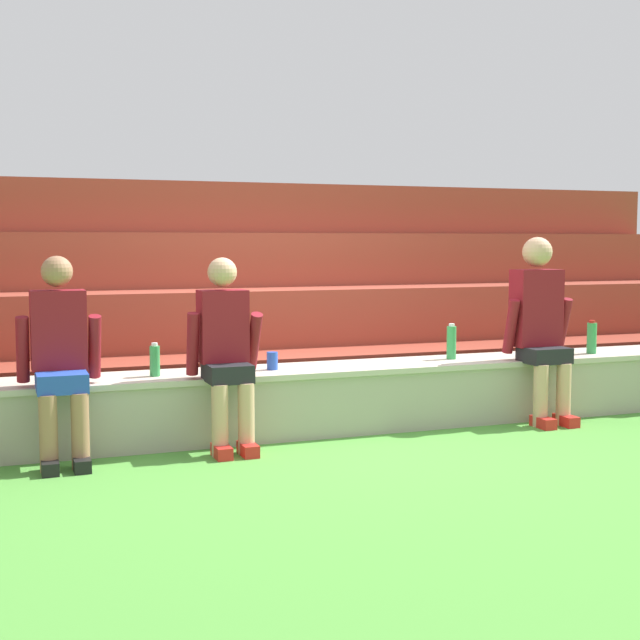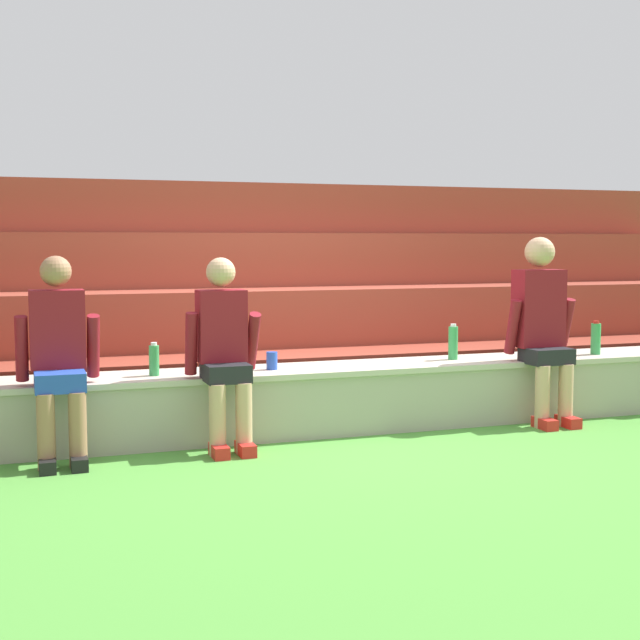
# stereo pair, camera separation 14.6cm
# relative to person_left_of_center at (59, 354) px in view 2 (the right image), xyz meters

# --- Properties ---
(ground_plane) EXTENTS (80.00, 80.00, 0.00)m
(ground_plane) POSITION_rel_person_left_of_center_xyz_m (1.89, 0.02, -0.68)
(ground_plane) COLOR #4C9338
(stone_seating_wall) EXTENTS (7.87, 0.58, 0.48)m
(stone_seating_wall) POSITION_rel_person_left_of_center_xyz_m (1.89, 0.29, -0.43)
(stone_seating_wall) COLOR #A8A08E
(stone_seating_wall) RESTS_ON ground
(brick_bleachers) EXTENTS (9.34, 2.44, 1.96)m
(brick_bleachers) POSITION_rel_person_left_of_center_xyz_m (1.89, 2.22, 0.05)
(brick_bleachers) COLOR maroon
(brick_bleachers) RESTS_ON ground
(person_left_of_center) EXTENTS (0.52, 0.55, 1.30)m
(person_left_of_center) POSITION_rel_person_left_of_center_xyz_m (0.00, 0.00, 0.00)
(person_left_of_center) COLOR #996B4C
(person_left_of_center) RESTS_ON ground
(person_center) EXTENTS (0.50, 0.51, 1.29)m
(person_center) POSITION_rel_person_left_of_center_xyz_m (1.06, -0.02, -0.01)
(person_center) COLOR tan
(person_center) RESTS_ON ground
(person_right_of_center) EXTENTS (0.55, 0.50, 1.43)m
(person_right_of_center) POSITION_rel_person_left_of_center_xyz_m (3.56, 0.03, 0.08)
(person_right_of_center) COLOR tan
(person_right_of_center) RESTS_ON ground
(water_bottle_center_gap) EXTENTS (0.08, 0.08, 0.27)m
(water_bottle_center_gap) POSITION_rel_person_left_of_center_xyz_m (4.21, 0.23, -0.08)
(water_bottle_center_gap) COLOR green
(water_bottle_center_gap) RESTS_ON stone_seating_wall
(water_bottle_mid_right) EXTENTS (0.07, 0.07, 0.23)m
(water_bottle_mid_right) POSITION_rel_person_left_of_center_xyz_m (0.64, 0.27, -0.10)
(water_bottle_mid_right) COLOR green
(water_bottle_mid_right) RESTS_ON stone_seating_wall
(water_bottle_near_right) EXTENTS (0.07, 0.07, 0.28)m
(water_bottle_near_right) POSITION_rel_person_left_of_center_xyz_m (2.96, 0.34, -0.07)
(water_bottle_near_right) COLOR green
(water_bottle_near_right) RESTS_ON stone_seating_wall
(plastic_cup_middle) EXTENTS (0.08, 0.08, 0.13)m
(plastic_cup_middle) POSITION_rel_person_left_of_center_xyz_m (1.48, 0.28, -0.14)
(plastic_cup_middle) COLOR blue
(plastic_cup_middle) RESTS_ON stone_seating_wall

